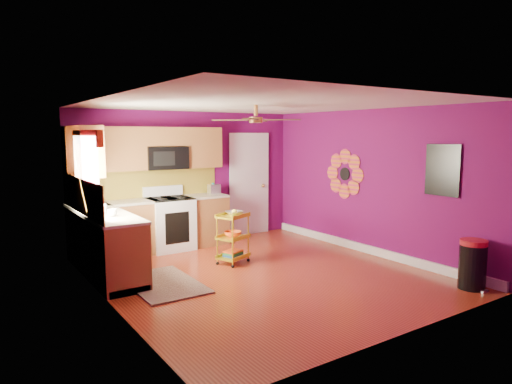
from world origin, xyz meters
TOP-DOWN VIEW (x-y plane):
  - ground at (0.00, 0.00)m, footprint 5.00×5.00m
  - room_envelope at (0.03, 0.00)m, footprint 4.54×5.04m
  - lower_cabinets at (-1.35, 1.82)m, footprint 2.81×2.31m
  - electric_range at (-0.55, 2.17)m, footprint 0.76×0.66m
  - upper_cabinetry at (-1.24, 2.17)m, footprint 2.80×2.30m
  - left_window at (-2.22, 1.05)m, footprint 0.08×1.35m
  - panel_door at (1.35, 2.47)m, footprint 0.95×0.11m
  - right_wall_art at (2.23, -0.34)m, footprint 0.04×2.74m
  - ceiling_fan at (0.00, 0.20)m, footprint 1.01×1.01m
  - shag_rug at (-1.42, 0.40)m, footprint 0.89×1.44m
  - rolling_cart at (-0.06, 0.76)m, footprint 0.59×0.52m
  - trash_can at (1.97, -2.09)m, footprint 0.36×0.39m
  - teal_kettle at (0.40, 2.27)m, footprint 0.18×0.18m
  - toaster at (0.40, 2.24)m, footprint 0.22×0.15m
  - soap_bottle_a at (-2.00, 1.21)m, footprint 0.09×0.10m
  - soap_bottle_b at (-1.92, 1.40)m, footprint 0.13×0.13m
  - counter_dish at (-1.97, 1.82)m, footprint 0.26×0.26m
  - counter_cup at (-1.95, 0.88)m, footprint 0.13×0.13m

SIDE VIEW (x-z plane):
  - ground at x=0.00m, z-range 0.00..0.00m
  - shag_rug at x=-1.42m, z-range 0.00..0.02m
  - trash_can at x=1.97m, z-range 0.00..0.67m
  - lower_cabinets at x=-1.35m, z-range -0.04..0.90m
  - rolling_cart at x=-0.06m, z-range 0.01..0.89m
  - electric_range at x=-0.55m, z-range -0.08..1.05m
  - counter_dish at x=-1.97m, z-range 0.94..1.00m
  - counter_cup at x=-1.95m, z-range 0.94..1.04m
  - soap_bottle_b at x=-1.92m, z-range 0.94..1.11m
  - teal_kettle at x=0.40m, z-range 0.92..1.13m
  - panel_door at x=1.35m, z-range -0.05..2.10m
  - toaster at x=0.40m, z-range 0.94..1.12m
  - soap_bottle_a at x=-2.00m, z-range 0.94..1.15m
  - right_wall_art at x=2.23m, z-range 0.92..1.96m
  - room_envelope at x=0.03m, z-range 0.37..2.89m
  - left_window at x=-2.22m, z-range 1.20..2.28m
  - upper_cabinetry at x=-1.24m, z-range 1.17..2.43m
  - ceiling_fan at x=0.00m, z-range 2.16..2.42m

